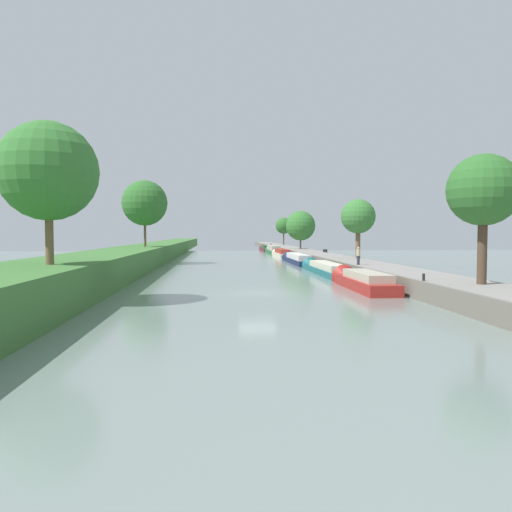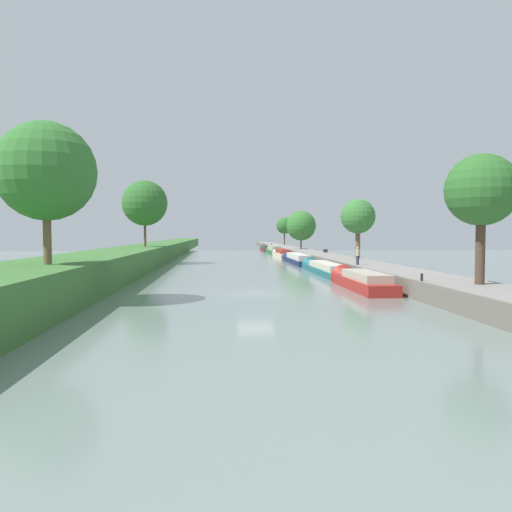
# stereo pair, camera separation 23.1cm
# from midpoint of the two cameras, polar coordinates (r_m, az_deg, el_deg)

# --- Properties ---
(ground_plane) EXTENTS (160.00, 160.00, 0.00)m
(ground_plane) POSITION_cam_midpoint_polar(r_m,az_deg,el_deg) (33.67, -0.02, -4.25)
(ground_plane) COLOR slate
(left_grassy_bank) EXTENTS (6.40, 260.00, 2.30)m
(left_grassy_bank) POSITION_cam_midpoint_polar(r_m,az_deg,el_deg) (34.99, -21.39, -2.28)
(left_grassy_bank) COLOR #3D7033
(left_grassy_bank) RESTS_ON ground_plane
(right_towpath) EXTENTS (4.44, 260.00, 1.13)m
(right_towpath) POSITION_cam_midpoint_polar(r_m,az_deg,el_deg) (36.44, 18.83, -2.97)
(right_towpath) COLOR gray
(right_towpath) RESTS_ON ground_plane
(stone_quay) EXTENTS (0.25, 260.00, 1.18)m
(stone_quay) POSITION_cam_midpoint_polar(r_m,az_deg,el_deg) (35.58, 15.35, -3.02)
(stone_quay) COLOR #6B665B
(stone_quay) RESTS_ON ground_plane
(narrowboat_red) EXTENTS (2.17, 10.78, 2.06)m
(narrowboat_red) POSITION_cam_midpoint_polar(r_m,az_deg,el_deg) (37.18, 11.85, -2.82)
(narrowboat_red) COLOR maroon
(narrowboat_red) RESTS_ON ground_plane
(narrowboat_teal) EXTENTS (2.03, 15.86, 1.93)m
(narrowboat_teal) POSITION_cam_midpoint_polar(r_m,az_deg,el_deg) (50.16, 7.73, -1.46)
(narrowboat_teal) COLOR #195B60
(narrowboat_teal) RESTS_ON ground_plane
(narrowboat_navy) EXTENTS (1.95, 16.62, 1.92)m
(narrowboat_navy) POSITION_cam_midpoint_polar(r_m,az_deg,el_deg) (67.38, 4.58, -0.34)
(narrowboat_navy) COLOR #141E42
(narrowboat_navy) RESTS_ON ground_plane
(narrowboat_cream) EXTENTS (1.88, 13.27, 1.92)m
(narrowboat_cream) POSITION_cam_midpoint_polar(r_m,az_deg,el_deg) (83.84, 2.84, 0.28)
(narrowboat_cream) COLOR beige
(narrowboat_cream) RESTS_ON ground_plane
(narrowboat_green) EXTENTS (1.92, 14.50, 2.15)m
(narrowboat_green) POSITION_cam_midpoint_polar(r_m,az_deg,el_deg) (97.61, 1.88, 0.67)
(narrowboat_green) COLOR #1E6033
(narrowboat_green) RESTS_ON ground_plane
(narrowboat_maroon) EXTENTS (2.11, 13.63, 2.00)m
(narrowboat_maroon) POSITION_cam_midpoint_polar(r_m,az_deg,el_deg) (111.90, 1.09, 0.85)
(narrowboat_maroon) COLOR maroon
(narrowboat_maroon) RESTS_ON ground_plane
(tree_rightbank_near) EXTENTS (4.07, 4.07, 7.41)m
(tree_rightbank_near) POSITION_cam_midpoint_polar(r_m,az_deg,el_deg) (30.98, 24.55, 6.85)
(tree_rightbank_near) COLOR #4C3828
(tree_rightbank_near) RESTS_ON right_towpath
(tree_rightbank_midnear) EXTENTS (3.98, 3.98, 6.85)m
(tree_rightbank_midnear) POSITION_cam_midpoint_polar(r_m,az_deg,el_deg) (58.50, 11.58, 4.45)
(tree_rightbank_midnear) COLOR brown
(tree_rightbank_midnear) RESTS_ON right_towpath
(tree_rightbank_midfar) EXTENTS (5.49, 5.49, 7.03)m
(tree_rightbank_midfar) POSITION_cam_midpoint_polar(r_m,az_deg,el_deg) (92.20, 5.09, 3.50)
(tree_rightbank_midfar) COLOR brown
(tree_rightbank_midfar) RESTS_ON right_towpath
(tree_rightbank_far) EXTENTS (4.00, 4.00, 6.73)m
(tree_rightbank_far) POSITION_cam_midpoint_polar(r_m,az_deg,el_deg) (122.20, 3.15, 3.50)
(tree_rightbank_far) COLOR brown
(tree_rightbank_far) RESTS_ON right_towpath
(tree_leftbank_downstream) EXTENTS (5.47, 5.47, 7.90)m
(tree_leftbank_downstream) POSITION_cam_midpoint_polar(r_m,az_deg,el_deg) (29.96, -23.06, 8.97)
(tree_leftbank_downstream) COLOR brown
(tree_leftbank_downstream) RESTS_ON left_grassy_bank
(tree_leftbank_upstream) EXTENTS (5.81, 5.81, 8.50)m
(tree_leftbank_upstream) POSITION_cam_midpoint_polar(r_m,az_deg,el_deg) (65.18, -12.81, 5.97)
(tree_leftbank_upstream) COLOR brown
(tree_leftbank_upstream) RESTS_ON left_grassy_bank
(person_walking) EXTENTS (0.34, 0.34, 1.66)m
(person_walking) POSITION_cam_midpoint_polar(r_m,az_deg,el_deg) (46.45, 11.58, 0.08)
(person_walking) COLOR #282D42
(person_walking) RESTS_ON right_towpath
(mooring_bollard_near) EXTENTS (0.16, 0.16, 0.45)m
(mooring_bollard_near) POSITION_cam_midpoint_polar(r_m,az_deg,el_deg) (31.88, 18.57, -2.33)
(mooring_bollard_near) COLOR black
(mooring_bollard_near) RESTS_ON right_towpath
(mooring_bollard_far) EXTENTS (0.16, 0.16, 0.45)m
(mooring_bollard_far) POSITION_cam_midpoint_polar(r_m,az_deg,el_deg) (117.79, 1.68, 1.35)
(mooring_bollard_far) COLOR black
(mooring_bollard_far) RESTS_ON right_towpath
(park_bench) EXTENTS (0.44, 1.50, 0.47)m
(park_bench) POSITION_cam_midpoint_polar(r_m,az_deg,el_deg) (75.81, 7.90, 0.69)
(park_bench) COLOR #333338
(park_bench) RESTS_ON right_towpath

